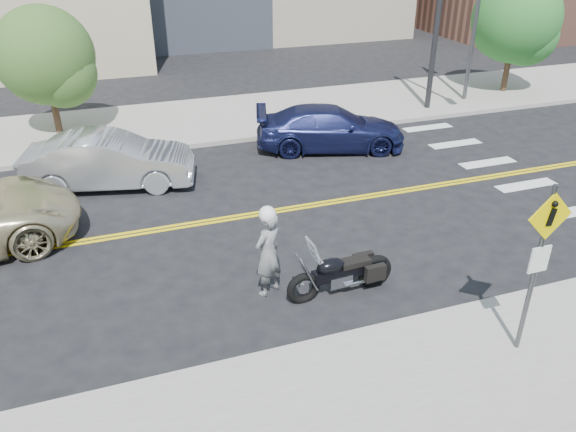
% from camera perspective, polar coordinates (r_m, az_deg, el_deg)
% --- Properties ---
extents(ground_plane, '(120.00, 120.00, 0.00)m').
position_cam_1_polar(ground_plane, '(13.74, -9.11, -0.75)').
color(ground_plane, black).
rests_on(ground_plane, ground).
extents(sidewalk_far, '(60.00, 5.00, 0.15)m').
position_cam_1_polar(sidewalk_far, '(20.58, -13.18, 8.99)').
color(sidewalk_far, '#9E9B91').
rests_on(sidewalk_far, ground_plane).
extents(pedestrian_sign, '(0.78, 0.08, 3.00)m').
position_cam_1_polar(pedestrian_sign, '(9.44, 24.18, -3.68)').
color(pedestrian_sign, '#4C4C51').
rests_on(pedestrian_sign, sidewalk_near).
extents(motorcyclist, '(0.78, 0.70, 1.90)m').
position_cam_1_polar(motorcyclist, '(10.67, -2.03, -3.59)').
color(motorcyclist, '#A2A3A7').
rests_on(motorcyclist, ground).
extents(motorcycle, '(2.20, 0.77, 1.32)m').
position_cam_1_polar(motorcycle, '(10.86, 5.48, -4.88)').
color(motorcycle, black).
rests_on(motorcycle, ground).
extents(parked_car_silver, '(4.72, 2.54, 1.48)m').
position_cam_1_polar(parked_car_silver, '(15.97, -17.70, 5.38)').
color(parked_car_silver, '#B1B4BA').
rests_on(parked_car_silver, ground).
extents(parked_car_blue, '(5.01, 3.10, 1.35)m').
position_cam_1_polar(parked_car_blue, '(17.95, 4.34, 8.91)').
color(parked_car_blue, navy).
rests_on(parked_car_blue, ground).
extents(tree_far_a, '(3.10, 3.10, 4.24)m').
position_cam_1_polar(tree_far_a, '(20.00, -23.51, 14.71)').
color(tree_far_a, '#382619').
rests_on(tree_far_a, ground).
extents(tree_far_b, '(3.44, 3.44, 4.75)m').
position_cam_1_polar(tree_far_b, '(25.10, 22.16, 18.09)').
color(tree_far_b, '#382619').
rests_on(tree_far_b, ground).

